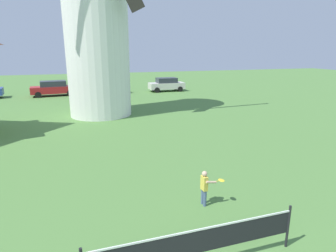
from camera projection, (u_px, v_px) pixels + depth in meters
name	position (u px, v px, depth m)	size (l,w,h in m)	color
windmill	(95.00, 0.00, 19.10)	(10.15, 5.09, 17.00)	white
tennis_net	(198.00, 242.00, 6.01)	(4.75, 0.06, 1.10)	black
player_far	(205.00, 186.00, 8.60)	(0.69, 0.43, 1.12)	slate
stray_ball	(283.00, 220.00, 7.79)	(0.20, 0.20, 0.20)	#4CB259
parked_car_red	(54.00, 88.00, 29.71)	(4.60, 2.19, 1.56)	red
parked_car_black	(107.00, 86.00, 31.24)	(4.45, 2.27, 1.56)	#1E232D
parked_car_cream	(167.00, 84.00, 33.10)	(4.09, 1.91, 1.56)	silver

